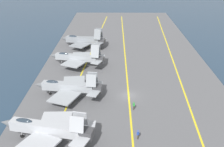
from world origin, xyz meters
TOP-DOWN VIEW (x-y plane):
  - ground_plane at (0.00, 0.00)m, footprint 2000.00×2000.00m
  - carrier_deck at (0.00, 0.00)m, footprint 178.35×45.46m
  - deck_stripe_foul_line at (0.00, -12.50)m, footprint 160.26×9.79m
  - deck_stripe_centerline at (0.00, 0.00)m, footprint 160.51×0.36m
  - deck_stripe_edge_line at (0.00, 12.50)m, footprint 160.17×11.30m
  - parked_jet_nearest at (-16.40, 14.10)m, footprint 12.87×16.38m
  - parked_jet_second at (-0.55, 12.91)m, footprint 13.95×15.17m
  - parked_jet_third at (16.97, 13.22)m, footprint 11.82×15.68m
  - parked_jet_fourth at (33.74, 13.40)m, footprint 12.69×15.34m
  - crew_green_vest at (-6.05, -0.76)m, footprint 0.33×0.42m
  - crew_blue_vest at (-15.56, -0.89)m, footprint 0.44×0.46m

SIDE VIEW (x-z plane):
  - ground_plane at x=0.00m, z-range 0.00..0.00m
  - carrier_deck at x=0.00m, z-range 0.00..0.40m
  - deck_stripe_foul_line at x=0.00m, z-range 0.40..0.41m
  - deck_stripe_centerline at x=0.00m, z-range 0.40..0.41m
  - deck_stripe_edge_line at x=0.00m, z-range 0.40..0.41m
  - crew_green_vest at x=-6.05m, z-range 0.49..2.28m
  - crew_blue_vest at x=-15.56m, z-range 0.49..2.28m
  - parked_jet_second at x=-0.55m, z-range -0.22..5.63m
  - parked_jet_fourth at x=33.74m, z-range -0.52..5.99m
  - parked_jet_third at x=16.97m, z-range -0.40..6.21m
  - parked_jet_nearest at x=-16.40m, z-range -0.06..6.03m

